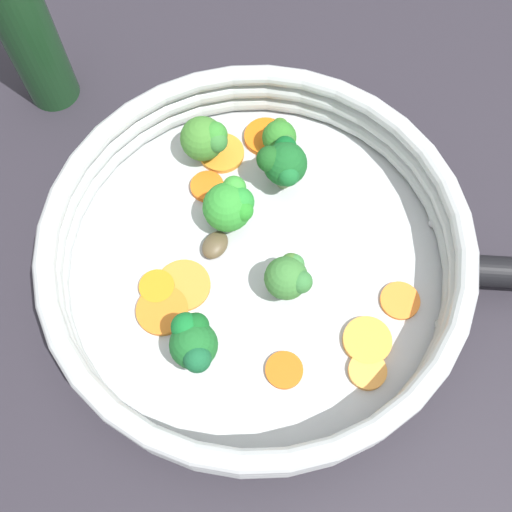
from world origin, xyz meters
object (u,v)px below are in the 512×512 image
at_px(broccoli_floret_4, 283,163).
at_px(broccoli_floret_5, 289,276).
at_px(broccoli_floret_3, 206,139).
at_px(carrot_slice_9, 400,301).
at_px(mushroom_piece_0, 215,245).
at_px(carrot_slice_0, 157,287).
at_px(oil_bottle, 28,32).
at_px(carrot_slice_2, 266,137).
at_px(carrot_slice_6, 222,153).
at_px(broccoli_floret_1, 232,205).
at_px(carrot_slice_4, 284,370).
at_px(broccoli_floret_0, 280,138).
at_px(carrot_slice_8, 207,186).
at_px(skillet, 256,267).
at_px(broccoli_floret_2, 193,342).
at_px(carrot_slice_7, 367,371).
at_px(carrot_slice_5, 367,340).
at_px(carrot_slice_1, 162,310).
at_px(carrot_slice_3, 184,289).

bearing_deg(broccoli_floret_4, broccoli_floret_5, 162.63).
height_order(broccoli_floret_3, broccoli_floret_4, broccoli_floret_4).
bearing_deg(carrot_slice_9, mushroom_piece_0, 53.65).
distance_m(carrot_slice_0, oil_bottle, 0.25).
xyz_separation_m(carrot_slice_2, carrot_slice_9, (-0.19, -0.05, -0.00)).
relative_size(carrot_slice_6, broccoli_floret_1, 0.85).
xyz_separation_m(carrot_slice_4, broccoli_floret_0, (0.19, -0.06, 0.02)).
height_order(carrot_slice_4, broccoli_floret_5, broccoli_floret_5).
xyz_separation_m(carrot_slice_8, broccoli_floret_0, (0.02, -0.07, 0.02)).
bearing_deg(broccoli_floret_4, oil_bottle, 43.87).
bearing_deg(broccoli_floret_3, skillet, -176.49).
xyz_separation_m(broccoli_floret_0, broccoli_floret_4, (-0.03, 0.01, 0.01)).
relative_size(carrot_slice_0, broccoli_floret_2, 0.61).
bearing_deg(skillet, carrot_slice_7, -155.62).
xyz_separation_m(carrot_slice_9, broccoli_floret_1, (0.11, 0.11, 0.03)).
relative_size(carrot_slice_0, mushroom_piece_0, 1.09).
distance_m(carrot_slice_5, mushroom_piece_0, 0.15).
bearing_deg(broccoli_floret_2, carrot_slice_7, -115.44).
relative_size(carrot_slice_2, broccoli_floret_4, 0.79).
relative_size(broccoli_floret_1, broccoli_floret_4, 0.96).
distance_m(carrot_slice_6, broccoli_floret_4, 0.07).
bearing_deg(broccoli_floret_5, carrot_slice_9, -115.58).
bearing_deg(broccoli_floret_2, carrot_slice_9, -94.29).
relative_size(broccoli_floret_1, broccoli_floret_5, 1.07).
height_order(broccoli_floret_2, broccoli_floret_4, broccoli_floret_4).
bearing_deg(carrot_slice_7, broccoli_floret_0, -1.09).
xyz_separation_m(carrot_slice_1, oil_bottle, (0.26, 0.04, 0.06)).
height_order(carrot_slice_5, broccoli_floret_1, broccoli_floret_1).
bearing_deg(carrot_slice_4, broccoli_floret_3, -0.45).
bearing_deg(broccoli_floret_1, carrot_slice_8, 16.92).
height_order(carrot_slice_4, broccoli_floret_4, broccoli_floret_4).
relative_size(carrot_slice_4, broccoli_floret_1, 0.62).
bearing_deg(broccoli_floret_4, carrot_slice_0, 115.05).
bearing_deg(carrot_slice_6, broccoli_floret_1, 170.50).
xyz_separation_m(skillet, carrot_slice_3, (-0.00, 0.06, 0.01)).
distance_m(carrot_slice_7, oil_bottle, 0.41).
relative_size(broccoli_floret_2, broccoli_floret_3, 1.02).
distance_m(broccoli_floret_3, broccoli_floret_4, 0.07).
xyz_separation_m(carrot_slice_3, mushroom_piece_0, (0.03, -0.04, 0.00)).
distance_m(carrot_slice_0, carrot_slice_3, 0.02).
xyz_separation_m(broccoli_floret_0, mushroom_piece_0, (-0.07, 0.08, -0.02)).
distance_m(carrot_slice_3, broccoli_floret_1, 0.08).
distance_m(broccoli_floret_0, broccoli_floret_2, 0.20).
relative_size(broccoli_floret_2, broccoli_floret_5, 1.06).
bearing_deg(skillet, carrot_slice_9, -124.94).
relative_size(carrot_slice_6, broccoli_floret_2, 0.86).
bearing_deg(carrot_slice_0, oil_bottle, 10.04).
height_order(carrot_slice_3, oil_bottle, oil_bottle).
distance_m(carrot_slice_8, broccoli_floret_4, 0.07).
xyz_separation_m(carrot_slice_3, carrot_slice_9, (-0.07, -0.16, 0.00)).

